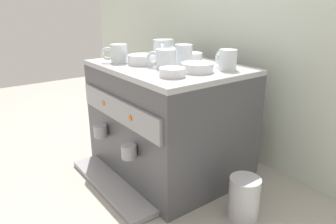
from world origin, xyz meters
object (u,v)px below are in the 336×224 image
object	(u,v)px
ceramic_cup_0	(118,53)
ceramic_cup_5	(162,49)
ceramic_cup_2	(168,46)
ceramic_bowl_3	(197,68)
ceramic_bowl_0	(190,57)
ceramic_bowl_2	(142,60)
ceramic_cup_4	(165,59)
ceramic_cup_1	(227,60)
ceramic_cup_3	(182,55)
coffee_grinder	(120,94)
milk_pitcher	(244,198)
ceramic_bowl_1	(172,72)
espresso_machine	(167,119)

from	to	relation	value
ceramic_cup_0	ceramic_cup_5	size ratio (longest dim) A/B	0.93
ceramic_cup_2	ceramic_bowl_3	distance (m)	0.45
ceramic_bowl_0	ceramic_bowl_2	size ratio (longest dim) A/B	0.87
ceramic_cup_4	ceramic_cup_1	bearing A→B (deg)	46.01
ceramic_cup_1	ceramic_bowl_0	world-z (taller)	ceramic_cup_1
ceramic_cup_3	coffee_grinder	world-z (taller)	ceramic_cup_3
ceramic_cup_0	milk_pitcher	size ratio (longest dim) A/B	0.67
ceramic_cup_4	ceramic_bowl_2	distance (m)	0.13
ceramic_cup_3	ceramic_bowl_1	size ratio (longest dim) A/B	1.21
coffee_grinder	milk_pitcher	xyz separation A→B (m)	(0.96, -0.04, -0.14)
espresso_machine	ceramic_cup_2	bearing A→B (deg)	143.06
espresso_machine	milk_pitcher	world-z (taller)	espresso_machine
ceramic_cup_3	ceramic_bowl_1	xyz separation A→B (m)	(0.14, -0.16, -0.03)
ceramic_bowl_1	ceramic_cup_3	bearing A→B (deg)	131.63
ceramic_cup_5	ceramic_bowl_0	distance (m)	0.15
ceramic_cup_1	ceramic_cup_3	distance (m)	0.19
ceramic_cup_0	milk_pitcher	bearing A→B (deg)	13.37
ceramic_cup_3	ceramic_bowl_0	world-z (taller)	ceramic_cup_3
ceramic_bowl_0	ceramic_bowl_1	world-z (taller)	ceramic_bowl_0
ceramic_cup_2	ceramic_cup_1	bearing A→B (deg)	-7.12
espresso_machine	ceramic_cup_5	bearing A→B (deg)	151.55
ceramic_bowl_0	ceramic_bowl_2	distance (m)	0.22
ceramic_bowl_2	ceramic_cup_1	bearing A→B (deg)	34.10
ceramic_cup_2	coffee_grinder	size ratio (longest dim) A/B	0.22
ceramic_cup_1	ceramic_bowl_3	world-z (taller)	ceramic_cup_1
ceramic_cup_0	ceramic_bowl_2	distance (m)	0.11
ceramic_cup_3	ceramic_bowl_2	xyz separation A→B (m)	(-0.11, -0.12, -0.02)
ceramic_cup_1	ceramic_bowl_2	bearing A→B (deg)	-145.90
ceramic_bowl_0	coffee_grinder	xyz separation A→B (m)	(-0.50, -0.09, -0.27)
ceramic_cup_0	ceramic_cup_3	size ratio (longest dim) A/B	0.93
ceramic_cup_1	ceramic_cup_5	world-z (taller)	ceramic_cup_5
espresso_machine	ceramic_bowl_1	distance (m)	0.33
ceramic_cup_1	ceramic_cup_4	size ratio (longest dim) A/B	1.03
ceramic_bowl_3	milk_pitcher	bearing A→B (deg)	0.02
espresso_machine	ceramic_cup_2	world-z (taller)	ceramic_cup_2
ceramic_cup_1	ceramic_bowl_1	distance (m)	0.24
ceramic_cup_1	ceramic_bowl_1	size ratio (longest dim) A/B	1.19
ceramic_cup_5	ceramic_bowl_3	bearing A→B (deg)	-13.25
coffee_grinder	ceramic_cup_0	bearing A→B (deg)	-27.48
milk_pitcher	ceramic_cup_3	bearing A→B (deg)	174.09
ceramic_cup_2	ceramic_cup_4	xyz separation A→B (m)	(0.29, -0.23, 0.00)
ceramic_cup_3	milk_pitcher	size ratio (longest dim) A/B	0.72
ceramic_bowl_1	espresso_machine	bearing A→B (deg)	148.01
ceramic_cup_3	ceramic_cup_4	bearing A→B (deg)	-83.33
ceramic_bowl_1	coffee_grinder	world-z (taller)	ceramic_bowl_1
coffee_grinder	espresso_machine	bearing A→B (deg)	-5.37
ceramic_cup_5	coffee_grinder	xyz separation A→B (m)	(-0.37, -0.03, -0.30)
ceramic_cup_0	ceramic_bowl_0	bearing A→B (deg)	63.47
ceramic_cup_1	ceramic_bowl_1	bearing A→B (deg)	-97.64
espresso_machine	coffee_grinder	world-z (taller)	espresso_machine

